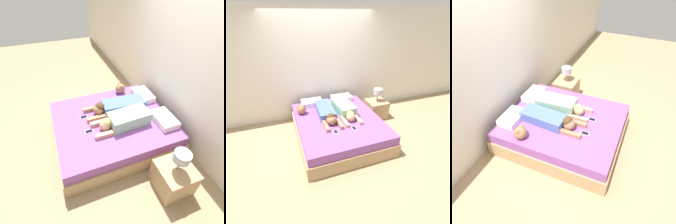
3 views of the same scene
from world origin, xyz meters
The scene contains 11 objects.
ground_plane centered at (0.00, 0.00, 0.00)m, with size 12.00×12.00×0.00m, color #9E8460.
wall_back centered at (0.00, 1.18, 1.30)m, with size 12.00×0.06×2.60m.
bed centered at (0.00, 0.00, 0.23)m, with size 1.76×2.05×0.47m.
pillow_head_left centered at (-0.38, 0.81, 0.53)m, with size 0.49×0.31×0.11m.
pillow_head_right centered at (0.38, 0.81, 0.53)m, with size 0.49×0.31×0.11m.
person_left centered at (-0.20, 0.16, 0.56)m, with size 0.38×1.14×0.24m.
person_right centered at (0.21, 0.13, 0.58)m, with size 0.38×0.99×0.22m.
cell_phone_left centered at (-0.21, -0.46, 0.47)m, with size 0.07×0.13×0.01m.
cell_phone_right centered at (0.17, -0.46, 0.47)m, with size 0.07×0.13×0.01m.
plush_toy centered at (-0.70, 0.44, 0.58)m, with size 0.21×0.21×0.22m.
nightstand centered at (1.23, 0.48, 0.26)m, with size 0.49×0.49×0.79m.
Camera 3 is at (-2.68, -1.16, 2.97)m, focal length 35.00 mm.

